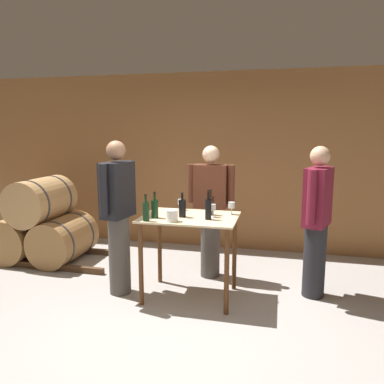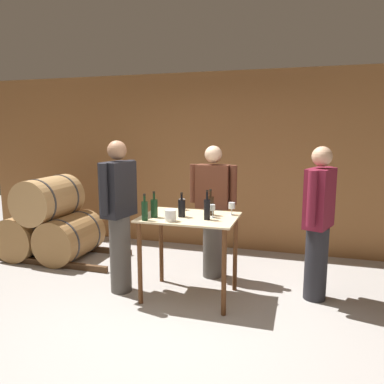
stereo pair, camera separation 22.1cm
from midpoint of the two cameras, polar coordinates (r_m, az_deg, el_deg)
name	(u,v)px [view 1 (the left image)]	position (r m, az deg, el deg)	size (l,w,h in m)	color
ground_plane	(168,320)	(3.88, -5.46, -18.89)	(14.00, 14.00, 0.00)	#9E9993
back_wall	(213,162)	(5.80, 2.20, 4.61)	(8.40, 0.05, 2.70)	brown
barrel_rack	(43,226)	(5.79, -22.85, -4.80)	(2.21, 0.89, 1.19)	#4C331E
tasting_table	(190,232)	(4.09, -1.89, -6.19)	(1.03, 0.74, 0.92)	beige
wine_bottle_far_left	(146,211)	(3.86, -8.68, -2.81)	(0.07, 0.07, 0.28)	black
wine_bottle_left	(155,208)	(3.98, -7.28, -2.46)	(0.08, 0.08, 0.28)	black
wine_bottle_center	(182,208)	(4.00, -3.08, -2.42)	(0.08, 0.08, 0.27)	black
wine_bottle_right	(210,205)	(4.09, 1.29, -1.99)	(0.08, 0.08, 0.29)	black
wine_bottle_far_right	(208,208)	(3.88, 0.86, -2.50)	(0.07, 0.07, 0.31)	black
wine_glass_near_left	(181,202)	(4.35, -3.17, -1.57)	(0.07, 0.07, 0.13)	silver
wine_glass_near_center	(213,208)	(3.98, 1.65, -2.45)	(0.06, 0.06, 0.14)	silver
wine_glass_near_right	(232,206)	(4.12, 4.53, -2.08)	(0.07, 0.07, 0.14)	silver
ice_bucket	(172,216)	(3.82, -4.72, -3.63)	(0.12, 0.12, 0.12)	white
person_host	(317,219)	(4.25, 17.06, -3.95)	(0.34, 0.56, 1.67)	#232328
person_visitor_with_scarf	(211,209)	(4.64, 1.48, -2.57)	(0.59, 0.24, 1.65)	#4C4742
person_visitor_bearded	(118,214)	(4.25, -12.67, -3.35)	(0.29, 0.58, 1.73)	#4C4742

